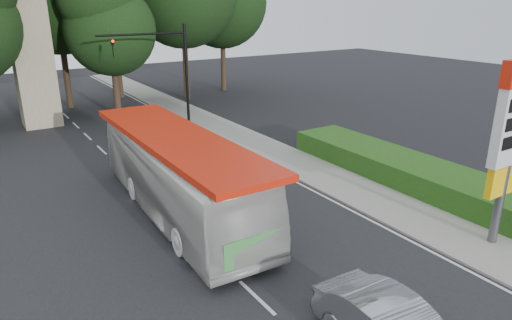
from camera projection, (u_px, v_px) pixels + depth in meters
road_surface at (160, 205)px, 20.35m from camera, size 14.00×80.00×0.02m
sidewalk_right at (308, 169)px, 24.67m from camera, size 3.00×80.00×0.12m
hedge at (406, 170)px, 22.85m from camera, size 3.00×14.00×1.20m
traffic_signal_mast at (168, 62)px, 31.25m from camera, size 6.10×0.35×7.20m
monument at (32, 54)px, 31.95m from camera, size 3.00×3.00×10.05m
tree_monument_right at (108, 10)px, 33.41m from camera, size 6.72×6.72×13.20m
transit_bus at (179, 175)px, 19.09m from camera, size 3.42×12.55×3.46m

